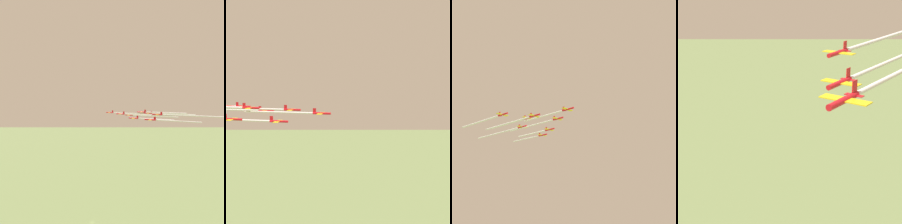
# 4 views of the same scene
# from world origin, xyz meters

# --- Properties ---
(jet_0) EXTENTS (9.09, 8.84, 3.07)m
(jet_0) POSITION_xyz_m (26.11, -14.33, 143.34)
(jet_0) COLOR red
(jet_2) EXTENTS (9.09, 8.84, 3.07)m
(jet_2) POSITION_xyz_m (47.37, -10.10, 140.43)
(jet_2) COLOR red
(jet_5) EXTENTS (9.09, 8.84, 3.07)m
(jet_5) POSITION_xyz_m (68.63, -5.86, 142.53)
(jet_5) COLOR red
(smoke_trail_0) EXTENTS (34.79, 12.86, 0.90)m
(smoke_trail_0) POSITION_xyz_m (47.31, -21.72, 143.29)
(smoke_trail_0) COLOR white
(smoke_trail_2) EXTENTS (46.03, 16.82, 0.95)m
(smoke_trail_2) POSITION_xyz_m (74.19, -19.44, 140.39)
(smoke_trail_2) COLOR white
(smoke_trail_5) EXTENTS (42.19, 15.61, 1.10)m
(smoke_trail_5) POSITION_xyz_m (93.51, -14.52, 142.48)
(smoke_trail_5) COLOR white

